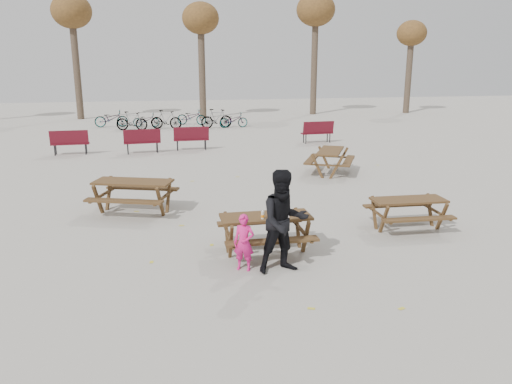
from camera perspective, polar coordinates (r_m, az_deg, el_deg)
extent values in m
plane|color=gray|center=(10.20, 1.09, -6.86)|extent=(80.00, 80.00, 0.00)
cube|color=#382314|center=(9.94, 1.11, -2.84)|extent=(1.80, 0.70, 0.05)
cube|color=#382314|center=(9.49, 1.87, -5.65)|extent=(1.80, 0.25, 0.05)
cube|color=#382314|center=(10.59, 0.42, -3.42)|extent=(1.80, 0.25, 0.05)
cylinder|color=#382314|center=(9.67, -2.89, -5.81)|extent=(0.08, 0.08, 0.73)
cylinder|color=#382314|center=(10.22, -3.38, -4.64)|extent=(0.08, 0.08, 0.73)
cylinder|color=#382314|center=(9.97, 5.70, -5.20)|extent=(0.08, 0.08, 0.73)
cylinder|color=#382314|center=(10.52, 4.76, -4.10)|extent=(0.08, 0.08, 0.73)
cube|color=silver|center=(9.86, 3.25, -2.76)|extent=(0.18, 0.11, 0.03)
ellipsoid|color=tan|center=(9.84, 3.25, -2.53)|extent=(0.14, 0.06, 0.05)
cylinder|color=silver|center=(9.71, 0.76, -2.66)|extent=(0.06, 0.06, 0.15)
cylinder|color=orange|center=(9.72, 0.76, -2.76)|extent=(0.07, 0.07, 0.05)
cylinder|color=white|center=(9.68, 0.77, -2.18)|extent=(0.03, 0.03, 0.02)
imported|color=#DD1B76|center=(9.19, -1.39, -5.80)|extent=(0.46, 0.39, 1.06)
imported|color=black|center=(9.00, 3.22, -3.41)|extent=(1.02, 0.84, 1.91)
imported|color=black|center=(30.36, -16.22, 8.06)|extent=(1.88, 0.67, 0.99)
imported|color=black|center=(28.58, -14.01, 7.88)|extent=(1.81, 0.88, 1.05)
imported|color=black|center=(29.97, -12.42, 8.05)|extent=(1.58, 0.70, 0.80)
imported|color=black|center=(28.77, -10.23, 8.14)|extent=(1.83, 0.99, 1.06)
imported|color=black|center=(30.49, -7.36, 8.51)|extent=(1.91, 1.26, 0.95)
imported|color=black|center=(28.77, -4.54, 8.37)|extent=(1.89, 0.87, 1.10)
imported|color=black|center=(29.00, -2.59, 8.22)|extent=(1.70, 0.72, 0.87)
cylinder|color=#382B21|center=(35.12, -19.81, 12.98)|extent=(0.44, 0.44, 6.30)
ellipsoid|color=brown|center=(35.24, -20.34, 18.82)|extent=(2.52, 2.52, 2.14)
cylinder|color=#382B21|center=(33.90, -6.19, 13.41)|extent=(0.44, 0.44, 5.95)
ellipsoid|color=brown|center=(33.99, -6.35, 19.15)|extent=(2.38, 2.38, 2.02)
cylinder|color=#382B21|center=(36.46, 6.66, 14.05)|extent=(0.44, 0.44, 6.65)
ellipsoid|color=brown|center=(36.61, 6.85, 20.00)|extent=(2.66, 2.66, 2.26)
cylinder|color=#382B21|center=(38.72, 17.03, 12.52)|extent=(0.44, 0.44, 5.25)
ellipsoid|color=brown|center=(38.75, 17.37, 16.94)|extent=(2.10, 2.10, 1.79)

